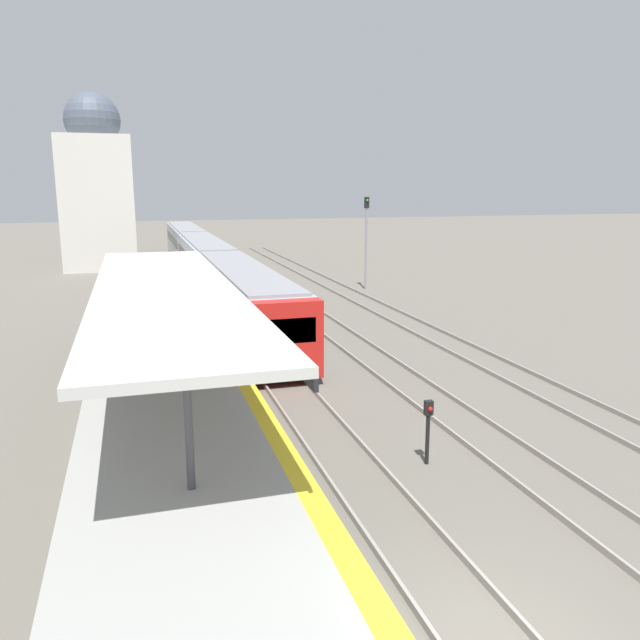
{
  "coord_description": "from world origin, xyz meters",
  "views": [
    {
      "loc": [
        -4.66,
        -6.87,
        6.64
      ],
      "look_at": [
        2.02,
        15.52,
        1.61
      ],
      "focal_mm": 35.0,
      "sensor_mm": 36.0,
      "label": 1
    }
  ],
  "objects_px": {
    "train_near": "(205,260)",
    "signal_mast_far": "(366,233)",
    "signal_post_near": "(428,425)",
    "person_on_platform": "(222,332)"
  },
  "relations": [
    {
      "from": "train_near",
      "to": "signal_mast_far",
      "type": "height_order",
      "value": "signal_mast_far"
    },
    {
      "from": "person_on_platform",
      "to": "train_near",
      "type": "height_order",
      "value": "train_near"
    },
    {
      "from": "person_on_platform",
      "to": "train_near",
      "type": "distance_m",
      "value": 23.04
    },
    {
      "from": "person_on_platform",
      "to": "train_near",
      "type": "bearing_deg",
      "value": 84.95
    },
    {
      "from": "train_near",
      "to": "person_on_platform",
      "type": "bearing_deg",
      "value": -95.05
    },
    {
      "from": "person_on_platform",
      "to": "signal_mast_far",
      "type": "xyz_separation_m",
      "value": [
        11.83,
        17.68,
        1.79
      ]
    },
    {
      "from": "train_near",
      "to": "signal_mast_far",
      "type": "bearing_deg",
      "value": -28.25
    },
    {
      "from": "train_near",
      "to": "signal_post_near",
      "type": "relative_size",
      "value": 29.4
    },
    {
      "from": "person_on_platform",
      "to": "signal_post_near",
      "type": "xyz_separation_m",
      "value": [
        3.91,
        -7.5,
        -0.87
      ]
    },
    {
      "from": "person_on_platform",
      "to": "train_near",
      "type": "relative_size",
      "value": 0.03
    }
  ]
}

